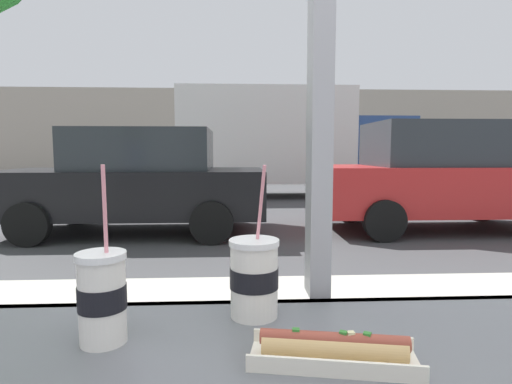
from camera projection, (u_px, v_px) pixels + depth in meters
ground_plane at (245, 214)px, 8.98m from camera, size 60.00×60.00×0.00m
sidewalk_strip at (268, 354)px, 2.61m from camera, size 16.00×2.80×0.15m
building_facade_far at (239, 135)px, 20.66m from camera, size 28.00×1.20×4.39m
soda_cup_left at (102, 296)px, 0.74m from camera, size 0.09×0.09×0.32m
soda_cup_right at (254, 277)px, 0.86m from camera, size 0.11×0.11×0.32m
hotdog_tray_near at (333, 349)px, 0.68m from camera, size 0.29×0.15×0.05m
parked_car_black at (138, 181)px, 6.82m from camera, size 4.23×2.05×1.72m
parked_car_red at (440, 177)px, 7.07m from camera, size 4.21×1.96×1.85m
box_truck at (287, 140)px, 12.35m from camera, size 6.78×2.44×3.17m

